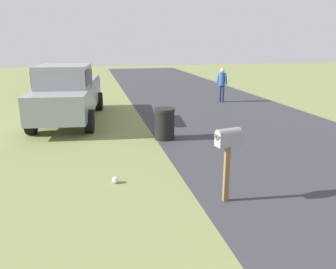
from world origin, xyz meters
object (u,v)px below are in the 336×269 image
mailbox (228,144)px  trash_bin (165,124)px  pedestrian (222,83)px  pickup_truck (68,92)px

mailbox → trash_bin: size_ratio=1.50×
trash_bin → pedestrian: size_ratio=0.58×
trash_bin → pedestrian: 6.87m
mailbox → pedestrian: bearing=-33.0°
pickup_truck → pedestrian: bearing=116.6°
pickup_truck → trash_bin: 4.25m
mailbox → trash_bin: bearing=-8.8°
mailbox → pedestrian: 10.54m
pickup_truck → trash_bin: size_ratio=6.12×
pickup_truck → pedestrian: pickup_truck is taller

